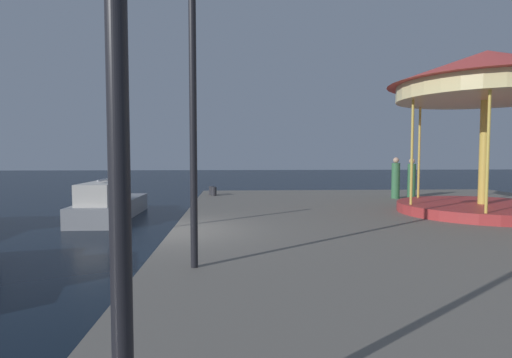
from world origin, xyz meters
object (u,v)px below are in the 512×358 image
(bollard_north, at_px, (214,191))
(person_far_corner, at_px, (396,179))
(sailboat_grey, at_px, (109,204))
(carousel, at_px, (486,93))
(bollard_center, at_px, (212,191))
(person_by_the_water, at_px, (412,179))
(lamp_post_mid_promenade, at_px, (193,72))

(bollard_north, distance_m, person_far_corner, 7.91)
(sailboat_grey, xyz_separation_m, bollard_north, (4.25, 1.37, 0.40))
(sailboat_grey, distance_m, bollard_north, 4.48)
(person_far_corner, bearing_deg, carousel, -77.49)
(carousel, xyz_separation_m, bollard_center, (-8.86, 6.42, -3.57))
(carousel, height_order, person_by_the_water, carousel)
(sailboat_grey, xyz_separation_m, bollard_center, (4.12, 1.76, 0.40))
(person_by_the_water, bearing_deg, carousel, -87.62)
(person_far_corner, relative_size, person_by_the_water, 1.02)
(bollard_center, distance_m, person_far_corner, 8.12)
(person_by_the_water, bearing_deg, lamp_post_mid_promenade, -128.42)
(person_far_corner, bearing_deg, person_by_the_water, 17.07)
(bollard_center, bearing_deg, carousel, -35.92)
(person_far_corner, bearing_deg, lamp_post_mid_promenade, -126.28)
(carousel, bearing_deg, bollard_north, 145.39)
(sailboat_grey, xyz_separation_m, lamp_post_mid_promenade, (4.47, -10.39, 3.38))
(lamp_post_mid_promenade, distance_m, bollard_north, 12.14)
(person_by_the_water, bearing_deg, bollard_center, 169.01)
(carousel, xyz_separation_m, bollard_north, (-8.73, 6.03, -3.57))
(sailboat_grey, height_order, bollard_north, sailboat_grey)
(carousel, height_order, bollard_north, carousel)
(sailboat_grey, relative_size, person_by_the_water, 4.13)
(lamp_post_mid_promenade, height_order, person_far_corner, lamp_post_mid_promenade)
(person_by_the_water, bearing_deg, bollard_north, 171.40)
(lamp_post_mid_promenade, bearing_deg, carousel, 34.02)
(carousel, relative_size, person_far_corner, 3.41)
(sailboat_grey, relative_size, carousel, 1.18)
(sailboat_grey, bearing_deg, bollard_north, 17.92)
(bollard_center, bearing_deg, bollard_north, -72.20)
(sailboat_grey, height_order, person_far_corner, sailboat_grey)
(lamp_post_mid_promenade, bearing_deg, sailboat_grey, 113.29)
(bollard_center, relative_size, person_by_the_water, 0.24)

